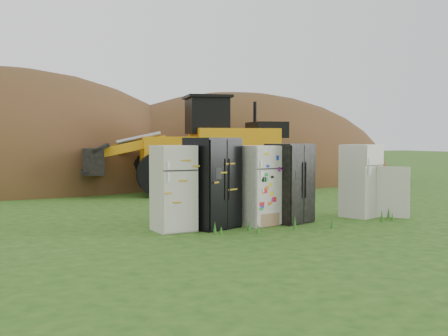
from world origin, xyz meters
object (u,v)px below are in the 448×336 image
at_px(fridge_sticker, 258,185).
at_px(fridge_dark_mid, 289,183).
at_px(wheel_loader, 183,145).
at_px(fridge_black_side, 212,183).
at_px(fridge_leftmost, 173,188).
at_px(fridge_open_door, 360,181).

relative_size(fridge_sticker, fridge_dark_mid, 0.98).
bearing_deg(wheel_loader, fridge_black_side, -94.88).
bearing_deg(fridge_sticker, fridge_dark_mid, -13.62).
xyz_separation_m(fridge_black_side, fridge_sticker, (1.12, -0.02, -0.09)).
height_order(fridge_sticker, wheel_loader, wheel_loader).
distance_m(fridge_leftmost, fridge_dark_mid, 2.82).
relative_size(fridge_leftmost, fridge_black_side, 0.92).
relative_size(fridge_leftmost, fridge_open_door, 1.00).
height_order(fridge_black_side, fridge_dark_mid, fridge_black_side).
bearing_deg(fridge_leftmost, fridge_sticker, -3.42).
relative_size(fridge_black_side, fridge_sticker, 1.10).
height_order(fridge_leftmost, fridge_open_door, fridge_leftmost).
xyz_separation_m(fridge_leftmost, fridge_dark_mid, (2.82, -0.04, 0.01)).
height_order(fridge_leftmost, fridge_dark_mid, fridge_dark_mid).
relative_size(fridge_black_side, fridge_open_door, 1.09).
xyz_separation_m(fridge_black_side, wheel_loader, (2.19, 7.45, 0.75)).
bearing_deg(fridge_black_side, wheel_loader, 51.61).
distance_m(fridge_leftmost, fridge_sticker, 2.01).
xyz_separation_m(fridge_sticker, fridge_open_door, (2.91, 0.06, 0.01)).
xyz_separation_m(fridge_leftmost, wheel_loader, (3.08, 7.44, 0.83)).
bearing_deg(wheel_loader, fridge_leftmost, -100.95).
bearing_deg(wheel_loader, fridge_sticker, -86.64).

